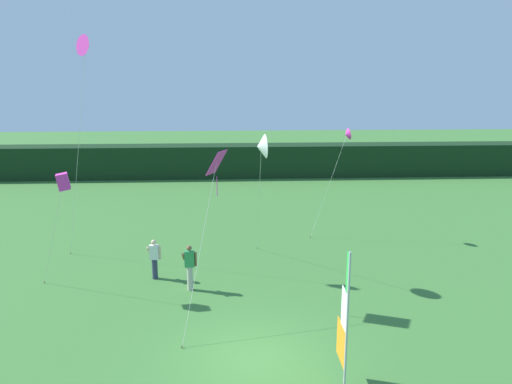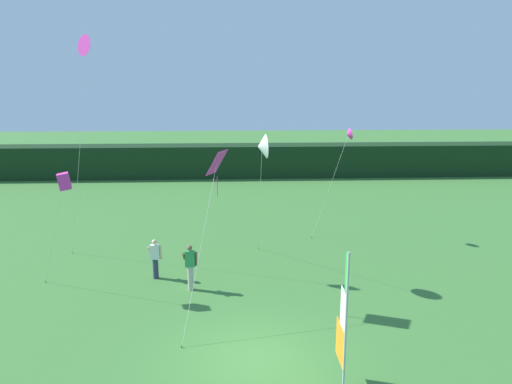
{
  "view_description": "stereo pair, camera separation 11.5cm",
  "coord_description": "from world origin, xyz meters",
  "px_view_note": "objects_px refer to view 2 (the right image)",
  "views": [
    {
      "loc": [
        -0.61,
        -12.95,
        7.98
      ],
      "look_at": [
        0.18,
        2.37,
        4.37
      ],
      "focal_mm": 35.24,
      "sensor_mm": 36.0,
      "label": 1
    },
    {
      "loc": [
        -0.5,
        -12.96,
        7.98
      ],
      "look_at": [
        0.18,
        2.37,
        4.37
      ],
      "focal_mm": 35.24,
      "sensor_mm": 36.0,
      "label": 2
    }
  ],
  "objects_px": {
    "kite_magenta_box_0": "(64,182)",
    "kite_magenta_diamond_1": "(216,169)",
    "kite_magenta_delta_3": "(348,135)",
    "kite_white_delta_4": "(262,147)",
    "kite_magenta_delta_2": "(87,47)",
    "person_mid_field": "(155,258)",
    "banner_flag": "(343,325)",
    "person_near_banner": "(190,266)"
  },
  "relations": [
    {
      "from": "kite_magenta_box_0",
      "to": "banner_flag",
      "type": "bearing_deg",
      "value": -36.32
    },
    {
      "from": "kite_magenta_delta_3",
      "to": "kite_white_delta_4",
      "type": "distance_m",
      "value": 6.89
    },
    {
      "from": "kite_magenta_delta_2",
      "to": "kite_magenta_delta_3",
      "type": "xyz_separation_m",
      "value": [
        11.38,
        3.0,
        -3.96
      ]
    },
    {
      "from": "kite_magenta_diamond_1",
      "to": "kite_white_delta_4",
      "type": "height_order",
      "value": "kite_white_delta_4"
    },
    {
      "from": "person_near_banner",
      "to": "kite_magenta_box_0",
      "type": "relative_size",
      "value": 0.39
    },
    {
      "from": "banner_flag",
      "to": "kite_white_delta_4",
      "type": "distance_m",
      "value": 8.44
    },
    {
      "from": "banner_flag",
      "to": "kite_magenta_diamond_1",
      "type": "distance_m",
      "value": 6.96
    },
    {
      "from": "person_near_banner",
      "to": "kite_magenta_delta_2",
      "type": "distance_m",
      "value": 9.68
    },
    {
      "from": "kite_magenta_delta_2",
      "to": "person_mid_field",
      "type": "bearing_deg",
      "value": -39.02
    },
    {
      "from": "kite_magenta_box_0",
      "to": "kite_magenta_delta_2",
      "type": "height_order",
      "value": "kite_magenta_delta_2"
    },
    {
      "from": "kite_magenta_diamond_1",
      "to": "kite_magenta_delta_3",
      "type": "xyz_separation_m",
      "value": [
        6.18,
        7.42,
        0.23
      ]
    },
    {
      "from": "banner_flag",
      "to": "person_mid_field",
      "type": "height_order",
      "value": "banner_flag"
    },
    {
      "from": "person_mid_field",
      "to": "kite_magenta_box_0",
      "type": "distance_m",
      "value": 4.59
    },
    {
      "from": "kite_magenta_box_0",
      "to": "kite_magenta_diamond_1",
      "type": "height_order",
      "value": "kite_magenta_diamond_1"
    },
    {
      "from": "banner_flag",
      "to": "person_mid_field",
      "type": "bearing_deg",
      "value": 127.63
    },
    {
      "from": "banner_flag",
      "to": "kite_magenta_delta_3",
      "type": "xyz_separation_m",
      "value": [
        2.87,
        12.76,
        3.22
      ]
    },
    {
      "from": "kite_magenta_diamond_1",
      "to": "kite_magenta_delta_2",
      "type": "bearing_deg",
      "value": 139.67
    },
    {
      "from": "kite_magenta_diamond_1",
      "to": "kite_magenta_delta_2",
      "type": "xyz_separation_m",
      "value": [
        -5.21,
        4.42,
        4.18
      ]
    },
    {
      "from": "person_near_banner",
      "to": "kite_magenta_diamond_1",
      "type": "height_order",
      "value": "kite_magenta_diamond_1"
    },
    {
      "from": "kite_magenta_box_0",
      "to": "kite_magenta_delta_3",
      "type": "xyz_separation_m",
      "value": [
        11.64,
        6.31,
        0.86
      ]
    },
    {
      "from": "kite_magenta_delta_2",
      "to": "kite_magenta_delta_3",
      "type": "relative_size",
      "value": 1.76
    },
    {
      "from": "person_near_banner",
      "to": "kite_magenta_box_0",
      "type": "xyz_separation_m",
      "value": [
        -4.39,
        -0.0,
        3.28
      ]
    },
    {
      "from": "banner_flag",
      "to": "person_near_banner",
      "type": "bearing_deg",
      "value": 124.18
    },
    {
      "from": "person_near_banner",
      "to": "person_mid_field",
      "type": "xyz_separation_m",
      "value": [
        -1.49,
        1.16,
        -0.08
      ]
    },
    {
      "from": "kite_magenta_delta_2",
      "to": "kite_white_delta_4",
      "type": "distance_m",
      "value": 8.15
    },
    {
      "from": "person_mid_field",
      "to": "kite_magenta_delta_3",
      "type": "height_order",
      "value": "kite_magenta_delta_3"
    },
    {
      "from": "banner_flag",
      "to": "person_near_banner",
      "type": "height_order",
      "value": "banner_flag"
    },
    {
      "from": "kite_magenta_diamond_1",
      "to": "kite_white_delta_4",
      "type": "distance_m",
      "value": 2.81
    },
    {
      "from": "person_near_banner",
      "to": "banner_flag",
      "type": "bearing_deg",
      "value": -55.82
    },
    {
      "from": "person_mid_field",
      "to": "kite_white_delta_4",
      "type": "distance_m",
      "value": 6.13
    },
    {
      "from": "kite_magenta_diamond_1",
      "to": "banner_flag",
      "type": "bearing_deg",
      "value": -58.19
    },
    {
      "from": "person_mid_field",
      "to": "kite_magenta_box_0",
      "type": "bearing_deg",
      "value": -158.21
    },
    {
      "from": "banner_flag",
      "to": "kite_magenta_delta_3",
      "type": "relative_size",
      "value": 0.72
    },
    {
      "from": "banner_flag",
      "to": "kite_magenta_delta_2",
      "type": "height_order",
      "value": "kite_magenta_delta_2"
    },
    {
      "from": "kite_magenta_box_0",
      "to": "kite_magenta_diamond_1",
      "type": "bearing_deg",
      "value": -11.51
    },
    {
      "from": "banner_flag",
      "to": "kite_magenta_box_0",
      "type": "bearing_deg",
      "value": 143.68
    },
    {
      "from": "person_mid_field",
      "to": "kite_magenta_delta_2",
      "type": "height_order",
      "value": "kite_magenta_delta_2"
    },
    {
      "from": "kite_magenta_delta_2",
      "to": "kite_white_delta_4",
      "type": "bearing_deg",
      "value": -17.84
    },
    {
      "from": "person_mid_field",
      "to": "kite_magenta_delta_2",
      "type": "distance_m",
      "value": 8.86
    },
    {
      "from": "banner_flag",
      "to": "kite_magenta_diamond_1",
      "type": "xyz_separation_m",
      "value": [
        -3.31,
        5.34,
        3.0
      ]
    },
    {
      "from": "person_near_banner",
      "to": "person_mid_field",
      "type": "relative_size",
      "value": 1.09
    },
    {
      "from": "person_near_banner",
      "to": "kite_magenta_diamond_1",
      "type": "relative_size",
      "value": 0.32
    }
  ]
}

